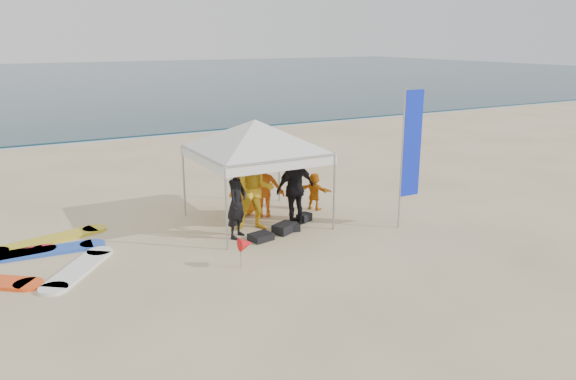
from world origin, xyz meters
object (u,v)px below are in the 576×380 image
(person_black_a, at_px, (237,202))
(person_orange_b, at_px, (244,183))
(feather_flag, at_px, (411,146))
(person_black_b, at_px, (295,188))
(person_orange_a, at_px, (264,186))
(canopy_tent, at_px, (255,120))
(person_seated, at_px, (314,191))
(marker_pennant, at_px, (246,244))
(person_yellow, at_px, (255,190))

(person_black_a, relative_size, person_orange_b, 1.01)
(person_orange_b, distance_m, feather_flag, 4.34)
(person_black_a, xyz_separation_m, person_orange_b, (0.87, 1.51, -0.01))
(person_black_a, height_order, feather_flag, feather_flag)
(person_black_a, bearing_deg, person_orange_b, 19.15)
(person_black_b, bearing_deg, person_black_a, -3.98)
(person_orange_a, distance_m, canopy_tent, 1.84)
(person_orange_a, height_order, person_orange_b, person_orange_b)
(person_black_a, bearing_deg, person_seated, -20.60)
(marker_pennant, bearing_deg, canopy_tent, 59.77)
(person_orange_a, bearing_deg, marker_pennant, 85.38)
(canopy_tent, distance_m, feather_flag, 3.76)
(person_black_a, xyz_separation_m, canopy_tent, (0.87, 0.76, 1.72))
(person_seated, relative_size, canopy_tent, 0.26)
(person_seated, relative_size, feather_flag, 0.29)
(person_black_a, distance_m, canopy_tent, 2.07)
(person_black_a, distance_m, person_seated, 2.91)
(canopy_tent, bearing_deg, person_black_b, -40.15)
(person_yellow, height_order, person_orange_a, person_yellow)
(person_black_b, bearing_deg, person_orange_b, -70.06)
(person_black_b, bearing_deg, person_yellow, -18.49)
(person_yellow, height_order, person_black_b, person_yellow)
(person_orange_b, bearing_deg, person_black_a, 41.37)
(person_seated, bearing_deg, canopy_tent, 68.62)
(person_orange_b, distance_m, person_seated, 1.94)
(canopy_tent, xyz_separation_m, feather_flag, (3.10, -2.05, -0.57))
(person_black_b, distance_m, marker_pennant, 2.89)
(canopy_tent, bearing_deg, person_orange_a, 40.55)
(person_black_b, xyz_separation_m, canopy_tent, (-0.75, 0.63, 1.64))
(person_black_a, bearing_deg, person_yellow, -13.90)
(person_yellow, relative_size, person_seated, 1.93)
(person_black_b, xyz_separation_m, person_seated, (1.09, 0.87, -0.43))
(person_orange_a, bearing_deg, person_seated, -155.43)
(person_orange_b, relative_size, marker_pennant, 2.66)
(person_orange_b, bearing_deg, person_orange_a, 115.11)
(person_black_a, xyz_separation_m, person_yellow, (0.61, 0.31, 0.11))
(person_orange_b, bearing_deg, person_yellow, 58.91)
(person_seated, distance_m, marker_pennant, 4.25)
(person_orange_a, height_order, feather_flag, feather_flag)
(person_orange_a, xyz_separation_m, person_orange_b, (-0.39, 0.41, 0.04))
(person_seated, bearing_deg, person_orange_a, 57.37)
(feather_flag, relative_size, marker_pennant, 5.37)
(canopy_tent, bearing_deg, person_yellow, -120.27)
(person_orange_a, xyz_separation_m, person_black_b, (0.36, -0.97, 0.12))
(canopy_tent, height_order, marker_pennant, canopy_tent)
(person_black_a, height_order, person_orange_b, person_black_a)
(person_yellow, relative_size, person_orange_a, 1.20)
(person_seated, distance_m, feather_flag, 3.02)
(person_yellow, height_order, person_orange_b, person_yellow)
(person_black_b, bearing_deg, person_orange_a, -78.33)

